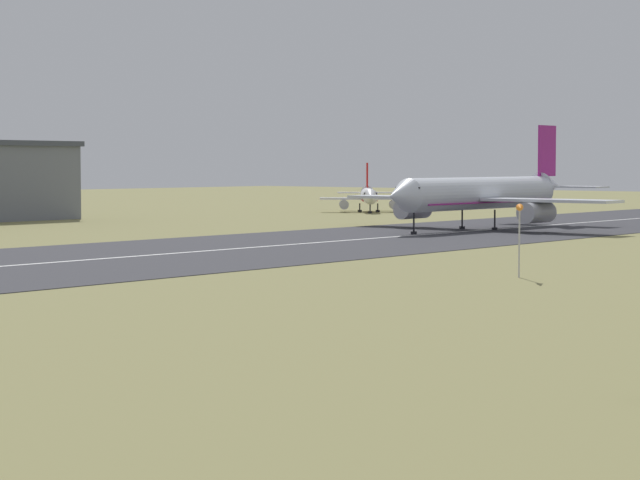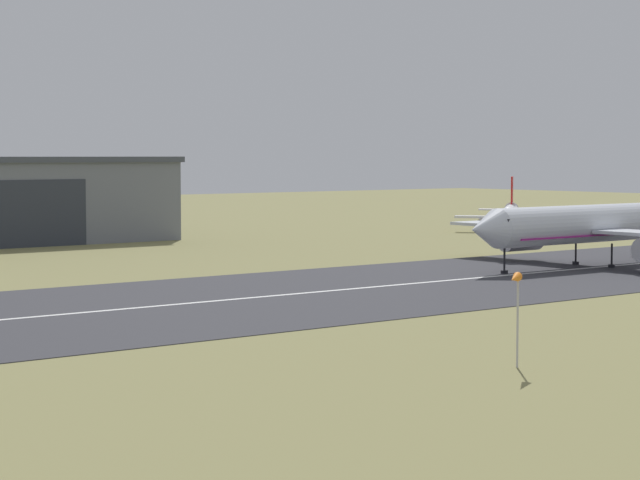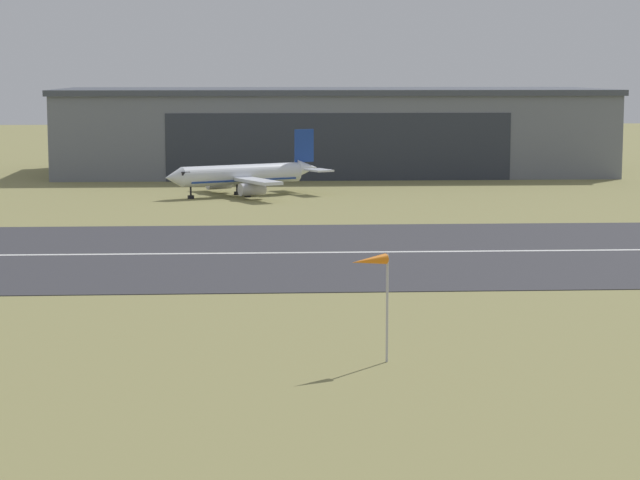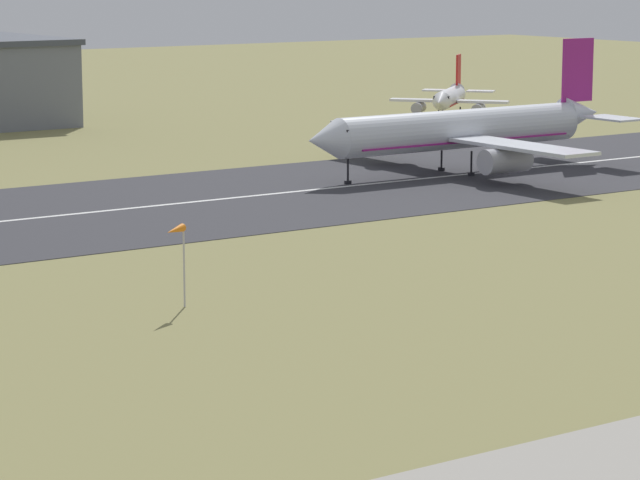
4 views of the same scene
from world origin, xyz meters
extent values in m
plane|color=olive|center=(0.00, 55.73, 0.00)|extent=(655.11, 655.11, 0.00)
cube|color=#333338|center=(0.00, 111.46, 0.03)|extent=(415.11, 40.68, 0.06)
cube|color=silver|center=(0.00, 111.46, 0.07)|extent=(373.60, 0.70, 0.01)
cube|color=slate|center=(20.63, 202.09, 6.29)|extent=(85.97, 32.79, 12.59)
cube|color=#424751|center=(20.63, 202.09, 13.04)|extent=(86.97, 33.79, 0.90)
cube|color=#2D333D|center=(20.63, 185.65, 5.03)|extent=(51.58, 0.12, 10.07)
cylinder|color=silver|center=(6.09, 163.63, 2.85)|extent=(16.19, 9.83, 2.59)
cone|color=silver|center=(-2.47, 159.36, 2.85)|extent=(3.24, 3.36, 2.59)
cone|color=silver|center=(15.00, 168.08, 3.32)|extent=(3.82, 3.47, 2.33)
cube|color=black|center=(-1.32, 159.93, 3.37)|extent=(1.97, 2.46, 0.44)
cube|color=navy|center=(6.09, 163.63, 2.14)|extent=(14.63, 8.96, 0.20)
cube|color=silver|center=(3.28, 168.51, 2.40)|extent=(6.26, 8.94, 0.40)
cylinder|color=#A8A8B2|center=(3.11, 167.65, 1.35)|extent=(3.73, 2.94, 1.61)
cube|color=silver|center=(8.31, 158.45, 2.40)|extent=(6.26, 8.94, 0.40)
cylinder|color=#A8A8B2|center=(7.52, 158.84, 1.35)|extent=(3.73, 2.94, 1.61)
cube|color=navy|center=(14.59, 167.88, 6.35)|extent=(2.65, 1.51, 4.40)
cube|color=silver|center=(13.48, 170.98, 3.24)|extent=(3.98, 4.65, 0.24)
cube|color=silver|center=(16.41, 165.13, 3.24)|extent=(3.98, 4.65, 0.24)
cylinder|color=black|center=(-0.35, 160.41, 0.78)|extent=(0.24, 0.24, 1.56)
cylinder|color=black|center=(-0.35, 160.41, 0.22)|extent=(0.84, 0.84, 0.44)
cylinder|color=black|center=(5.55, 165.10, 0.78)|extent=(0.24, 0.24, 1.56)
cylinder|color=black|center=(5.55, 165.10, 0.22)|extent=(0.84, 0.84, 0.44)
cylinder|color=black|center=(6.94, 162.32, 0.78)|extent=(0.24, 0.24, 1.56)
cylinder|color=black|center=(6.94, 162.32, 0.22)|extent=(0.84, 0.84, 0.44)
cylinder|color=#B7B7BC|center=(14.83, 68.93, 3.09)|extent=(0.14, 0.14, 6.18)
cone|color=orange|center=(13.71, 68.21, 5.93)|extent=(2.30, 1.78, 0.60)
camera|label=1|loc=(-76.08, 14.85, 9.55)|focal=70.00mm
camera|label=2|loc=(-45.08, 14.85, 13.71)|focal=70.00mm
camera|label=3|loc=(7.08, 0.27, 16.39)|focal=70.00mm
camera|label=4|loc=(-38.54, -25.39, 24.68)|focal=85.00mm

